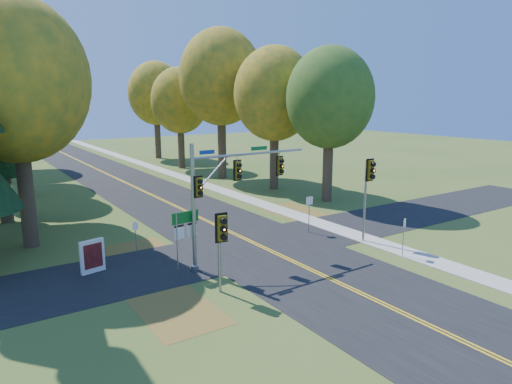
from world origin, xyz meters
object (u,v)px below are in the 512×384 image
traffic_mast (224,187)px  info_kiosk (92,256)px  east_signal_pole (369,179)px  route_sign_cluster (186,228)px

traffic_mast → info_kiosk: traffic_mast is taller
traffic_mast → east_signal_pole: bearing=-11.2°
route_sign_cluster → info_kiosk: 4.87m
traffic_mast → route_sign_cluster: 2.85m
traffic_mast → east_signal_pole: (8.89, -1.55, -0.26)m
east_signal_pole → route_sign_cluster: bearing=172.5°
east_signal_pole → info_kiosk: bearing=165.6°
east_signal_pole → route_sign_cluster: east_signal_pole is taller
route_sign_cluster → info_kiosk: route_sign_cluster is taller
traffic_mast → info_kiosk: bearing=155.8°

